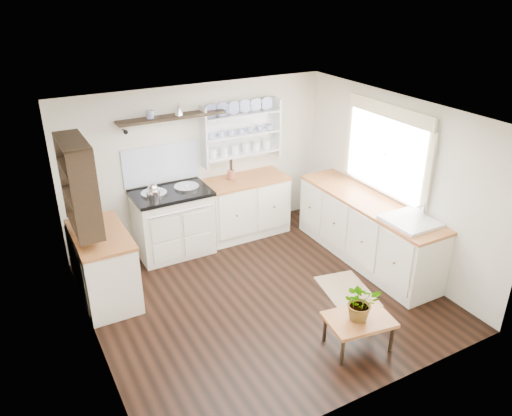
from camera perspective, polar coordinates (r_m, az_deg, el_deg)
name	(u,v)px	position (r m, az deg, el deg)	size (l,w,h in m)	color
floor	(262,295)	(6.35, 0.74, -9.95)	(4.00, 3.80, 0.01)	black
wall_back	(199,163)	(7.35, -6.52, 5.10)	(4.00, 0.02, 2.30)	silver
wall_right	(394,182)	(6.89, 15.47, 2.93)	(0.02, 3.80, 2.30)	silver
wall_left	(86,255)	(5.20, -18.87, -5.15)	(0.02, 3.80, 2.30)	silver
ceiling	(264,115)	(5.37, 0.88, 10.56)	(4.00, 3.80, 0.01)	white
window	(387,149)	(6.82, 14.69, 6.51)	(0.08, 1.55, 1.22)	white
aga_cooker	(173,221)	(7.15, -9.47, -1.53)	(1.06, 0.74, 0.98)	beige
back_cabinets	(245,205)	(7.59, -1.22, 0.30)	(1.27, 0.63, 0.90)	silver
right_cabinets	(366,229)	(7.05, 12.50, -2.41)	(0.62, 2.43, 0.90)	silver
belfast_sink	(409,230)	(6.42, 17.07, -2.40)	(0.55, 0.60, 0.45)	white
left_cabinets	(104,265)	(6.35, -16.98, -6.27)	(0.62, 1.13, 0.90)	silver
plate_rack	(240,131)	(7.44, -1.90, 8.80)	(1.20, 0.22, 0.90)	white
high_shelf	(172,118)	(6.88, -9.55, 10.14)	(1.50, 0.29, 0.16)	black
left_shelving	(78,184)	(5.86, -19.63, 2.59)	(0.28, 0.80, 1.05)	black
kettle	(153,192)	(6.73, -11.68, 1.80)	(0.18, 0.18, 0.22)	silver
utensil_crock	(231,175)	(7.38, -2.87, 3.83)	(0.11, 0.11, 0.13)	#994C38
center_table	(359,322)	(5.51, 11.68, -12.60)	(0.75, 0.58, 0.37)	brown
potted_plant	(361,302)	(5.36, 11.92, -10.44)	(0.38, 0.33, 0.42)	#3F7233
floor_rug	(347,291)	(6.51, 10.38, -9.37)	(0.55, 0.85, 0.02)	#988058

